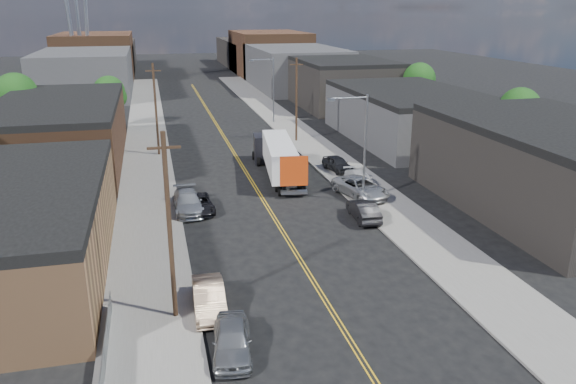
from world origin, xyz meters
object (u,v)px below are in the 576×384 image
car_left_a (232,340)px  car_right_oncoming (364,210)px  semi_truck (276,155)px  car_right_lot_b (360,180)px  car_right_lot_c (338,164)px  car_left_c (199,204)px  car_left_b (209,298)px  car_right_lot_a (361,187)px  car_left_d (188,202)px

car_left_a → car_right_oncoming: car_left_a is taller
semi_truck → car_right_lot_b: (6.38, -5.86, -1.25)m
car_right_oncoming → car_right_lot_c: (2.20, 12.85, 0.13)m
car_left_a → car_left_c: bearing=96.9°
semi_truck → car_left_b: semi_truck is taller
car_left_a → car_right_lot_c: bearing=70.1°
car_right_lot_c → car_left_a: bearing=-126.8°
car_right_lot_a → car_right_lot_b: size_ratio=1.22×
car_left_a → car_left_b: car_left_b is taller
semi_truck → car_right_oncoming: (3.93, -13.18, -1.34)m
semi_truck → car_left_c: bearing=-127.3°
car_right_lot_c → car_left_c: bearing=-160.0°
car_left_d → car_right_lot_a: 14.60m
car_right_oncoming → car_right_lot_b: 7.72m
semi_truck → car_left_a: (-8.45, -28.34, -1.34)m
car_right_oncoming → car_right_lot_c: car_right_lot_c is taller
car_right_lot_b → car_right_lot_c: size_ratio=1.11×
car_right_lot_c → car_right_oncoming: bearing=-109.0°
semi_truck → car_right_lot_c: bearing=4.0°
car_left_b → car_right_oncoming: (13.00, 10.95, -0.02)m
semi_truck → car_right_lot_c: size_ratio=3.34×
car_right_lot_c → car_left_d: bearing=-161.9°
car_left_b → car_right_lot_c: car_right_lot_c is taller
car_left_d → car_right_oncoming: size_ratio=1.19×
car_left_c → car_right_lot_a: size_ratio=0.80×
car_left_a → car_right_oncoming: bearing=58.3°
car_right_lot_b → car_right_lot_c: 5.54m
car_left_d → car_left_b: bearing=-91.3°
car_left_d → car_right_lot_a: (14.60, -0.09, 0.17)m
car_right_oncoming → car_left_d: bearing=-17.0°
car_left_d → car_right_lot_a: car_right_lot_a is taller
car_left_a → car_right_lot_b: car_right_lot_b is taller
car_left_d → car_right_lot_b: size_ratio=1.14×
car_left_a → car_right_lot_c: (14.58, 28.01, 0.12)m
car_right_lot_a → car_right_lot_c: size_ratio=1.36×
car_right_lot_a → car_right_lot_c: bearing=71.7°
car_right_oncoming → car_left_c: bearing=-17.6°
car_left_a → car_right_lot_a: (13.98, 20.05, 0.20)m
car_left_c → car_left_a: bearing=-94.6°
semi_truck → car_right_lot_c: 6.26m
car_right_lot_b → semi_truck: bearing=138.7°
car_left_b → car_left_d: bearing=91.5°
semi_truck → car_left_b: bearing=-103.5°
car_right_lot_b → car_left_b: bearing=-128.9°
car_left_b → car_left_c: 15.77m
car_left_c → car_left_d: (-0.85, 0.18, 0.14)m
car_left_a → car_left_c: 19.96m
car_right_lot_b → car_right_lot_c: bearing=94.0°
car_left_c → car_left_b: bearing=-97.0°
car_left_a → car_right_lot_c: size_ratio=1.04×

